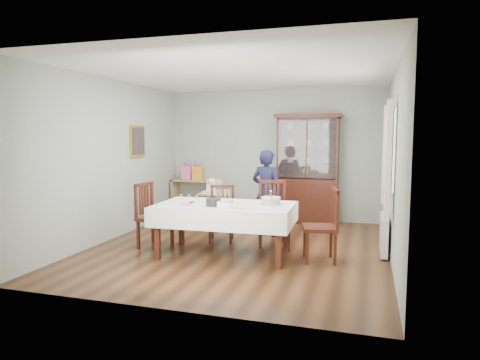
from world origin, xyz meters
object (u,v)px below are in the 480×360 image
at_px(dining_table, 225,229).
at_px(chair_end_left, 154,228).
at_px(gift_bag_pink, 187,171).
at_px(sideboard, 193,198).
at_px(chair_far_left, 221,225).
at_px(woman, 267,193).
at_px(chair_far_right, 272,226).
at_px(china_cabinet, 308,167).
at_px(champagne_tray, 222,199).
at_px(chair_end_right, 321,240).
at_px(birthday_cake, 271,201).
at_px(gift_bag_orange, 198,171).
at_px(high_chair, 212,210).

distance_m(dining_table, chair_end_left, 1.22).
bearing_deg(dining_table, gift_bag_pink, 123.41).
bearing_deg(dining_table, sideboard, 121.43).
xyz_separation_m(sideboard, chair_far_left, (1.34, -1.95, -0.13)).
xyz_separation_m(chair_end_left, woman, (1.51, 1.31, 0.46)).
distance_m(chair_far_left, chair_far_right, 0.87).
bearing_deg(china_cabinet, gift_bag_pink, 179.97).
relative_size(chair_end_left, champagne_tray, 3.16).
distance_m(chair_far_left, champagne_tray, 0.90).
distance_m(chair_end_right, gift_bag_pink, 4.15).
xyz_separation_m(sideboard, champagne_tray, (1.59, -2.62, 0.42)).
bearing_deg(birthday_cake, dining_table, -172.77).
bearing_deg(chair_far_left, woman, 32.10).
bearing_deg(sideboard, china_cabinet, -0.49).
height_order(sideboard, gift_bag_orange, gift_bag_orange).
distance_m(chair_end_left, chair_end_right, 2.59).
relative_size(dining_table, gift_bag_pink, 4.99).
xyz_separation_m(dining_table, china_cabinet, (0.83, 2.71, 0.74)).
bearing_deg(chair_end_left, high_chair, -8.01).
distance_m(china_cabinet, champagne_tray, 2.77).
height_order(chair_end_left, chair_end_right, chair_end_right).
relative_size(sideboard, chair_far_left, 0.98).
height_order(dining_table, china_cabinet, china_cabinet).
bearing_deg(chair_end_left, chair_far_left, -42.92).
height_order(champagne_tray, birthday_cake, birthday_cake).
bearing_deg(woman, china_cabinet, -99.56).
height_order(dining_table, high_chair, high_chair).
bearing_deg(chair_far_left, champagne_tray, -82.20).
relative_size(sideboard, birthday_cake, 2.79).
distance_m(chair_end_left, champagne_tray, 1.25).
distance_m(china_cabinet, chair_end_right, 2.78).
distance_m(sideboard, chair_end_left, 2.68).
relative_size(dining_table, birthday_cake, 6.33).
relative_size(woman, gift_bag_pink, 3.72).
bearing_deg(woman, chair_far_left, 57.56).
xyz_separation_m(sideboard, high_chair, (0.90, -1.20, -0.02)).
distance_m(woman, gift_bag_pink, 2.47).
distance_m(dining_table, sideboard, 3.20).
xyz_separation_m(chair_end_left, gift_bag_pink, (-0.58, 2.62, 0.68)).
bearing_deg(chair_far_left, chair_far_right, -13.74).
height_order(champagne_tray, gift_bag_pink, gift_bag_pink).
bearing_deg(birthday_cake, chair_end_right, 2.50).
height_order(chair_far_right, woman, woman).
bearing_deg(woman, sideboard, -21.31).
bearing_deg(champagne_tray, china_cabinet, 70.75).
xyz_separation_m(chair_end_right, birthday_cake, (-0.72, -0.03, 0.51)).
xyz_separation_m(china_cabinet, chair_end_left, (-2.04, -2.61, -0.82)).
relative_size(chair_far_right, high_chair, 1.06).
xyz_separation_m(chair_far_right, gift_bag_orange, (-2.08, 1.94, 0.68)).
relative_size(dining_table, chair_end_right, 1.99).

